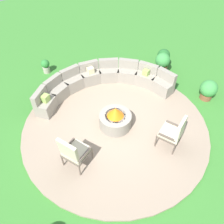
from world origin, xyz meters
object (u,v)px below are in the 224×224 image
(lounge_chair_front_right, at_px, (174,132))
(potted_plant_0, at_px, (208,90))
(curved_stone_bench, at_px, (102,82))
(lounge_chair_front_left, at_px, (74,152))
(potted_plant_4, at_px, (163,58))
(potted_plant_3, at_px, (162,63))
(potted_plant_1, at_px, (46,66))
(fire_pit, at_px, (115,119))

(lounge_chair_front_right, height_order, potted_plant_0, lounge_chair_front_right)
(curved_stone_bench, height_order, lounge_chair_front_left, lounge_chair_front_left)
(potted_plant_4, bearing_deg, potted_plant_3, -133.51)
(potted_plant_1, xyz_separation_m, potted_plant_3, (3.77, -2.12, 0.16))
(potted_plant_4, bearing_deg, curved_stone_bench, -177.94)
(potted_plant_1, bearing_deg, lounge_chair_front_right, -68.88)
(fire_pit, height_order, potted_plant_0, fire_pit)
(potted_plant_4, bearing_deg, lounge_chair_front_left, -151.88)
(potted_plant_1, bearing_deg, curved_stone_bench, -54.97)
(curved_stone_bench, xyz_separation_m, lounge_chair_front_left, (-1.97, -2.36, 0.26))
(fire_pit, relative_size, lounge_chair_front_right, 0.90)
(lounge_chair_front_right, xyz_separation_m, potted_plant_4, (2.08, 3.11, -0.18))
(lounge_chair_front_left, height_order, potted_plant_0, lounge_chair_front_left)
(potted_plant_0, xyz_separation_m, potted_plant_3, (-0.45, 1.88, 0.08))
(potted_plant_0, xyz_separation_m, potted_plant_4, (-0.21, 2.13, 0.05))
(lounge_chair_front_right, xyz_separation_m, potted_plant_1, (-1.92, 4.98, -0.31))
(fire_pit, xyz_separation_m, lounge_chair_front_right, (0.99, -1.33, 0.27))
(fire_pit, xyz_separation_m, curved_stone_bench, (0.44, 1.69, 0.03))
(curved_stone_bench, relative_size, lounge_chair_front_right, 4.25)
(lounge_chair_front_left, relative_size, lounge_chair_front_right, 1.10)
(lounge_chair_front_right, height_order, potted_plant_4, lounge_chair_front_right)
(potted_plant_0, relative_size, potted_plant_4, 0.89)
(curved_stone_bench, distance_m, potted_plant_1, 2.40)
(fire_pit, xyz_separation_m, potted_plant_4, (3.07, 1.78, 0.09))
(lounge_chair_front_left, bearing_deg, potted_plant_0, 63.76)
(potted_plant_0, relative_size, potted_plant_1, 1.32)
(potted_plant_1, bearing_deg, lounge_chair_front_left, -97.78)
(fire_pit, distance_m, potted_plant_1, 3.77)
(fire_pit, distance_m, lounge_chair_front_right, 1.68)
(curved_stone_bench, height_order, potted_plant_0, curved_stone_bench)
(potted_plant_3, xyz_separation_m, potted_plant_4, (0.24, 0.25, -0.02))
(lounge_chair_front_left, xyz_separation_m, potted_plant_1, (0.59, 4.32, -0.34))
(potted_plant_1, bearing_deg, potted_plant_0, -43.44)
(curved_stone_bench, height_order, potted_plant_1, curved_stone_bench)
(lounge_chair_front_right, bearing_deg, potted_plant_3, 28.24)
(fire_pit, distance_m, potted_plant_3, 3.22)
(potted_plant_0, height_order, potted_plant_3, potted_plant_3)
(lounge_chair_front_left, xyz_separation_m, potted_plant_4, (4.60, 2.46, -0.20))
(fire_pit, relative_size, potted_plant_0, 1.33)
(potted_plant_3, bearing_deg, curved_stone_bench, 176.32)
(curved_stone_bench, bearing_deg, potted_plant_3, -3.68)
(curved_stone_bench, bearing_deg, potted_plant_1, 125.03)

